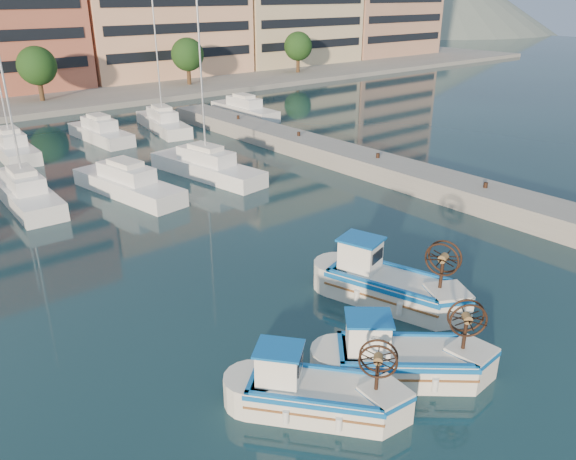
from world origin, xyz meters
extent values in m
plane|color=#1A3E43|center=(0.00, 0.00, 0.00)|extent=(300.00, 300.00, 0.00)
cube|color=gray|center=(13.00, 8.00, 0.60)|extent=(3.00, 60.00, 1.20)
cylinder|color=#3F2B19|center=(4.00, 53.50, 1.50)|extent=(0.50, 0.50, 3.00)
sphere|color=#1F4619|center=(4.00, 53.50, 4.20)|extent=(4.00, 4.00, 4.00)
cylinder|color=#3F2B19|center=(22.00, 53.50, 1.50)|extent=(0.50, 0.50, 3.00)
sphere|color=#1F4619|center=(22.00, 53.50, 4.20)|extent=(4.00, 4.00, 4.00)
cylinder|color=#3F2B19|center=(40.00, 53.50, 1.50)|extent=(0.50, 0.50, 3.00)
sphere|color=#1F4619|center=(40.00, 53.50, 4.20)|extent=(4.00, 4.00, 4.00)
cone|color=slate|center=(140.00, 110.00, 0.00)|extent=(160.00, 160.00, 50.00)
cube|color=white|center=(-6.68, 23.20, 0.50)|extent=(2.51, 8.47, 1.00)
cylinder|color=silver|center=(-6.68, 23.20, 6.00)|extent=(0.12, 0.12, 11.00)
cube|color=white|center=(-1.47, 20.93, 0.50)|extent=(3.55, 8.88, 1.00)
cube|color=white|center=(4.11, 21.00, 0.50)|extent=(3.58, 9.43, 1.00)
cylinder|color=silver|center=(4.11, 21.00, 6.00)|extent=(0.12, 0.12, 11.00)
cube|color=white|center=(-4.31, 34.58, 0.50)|extent=(2.54, 8.18, 1.00)
cube|color=white|center=(2.67, 34.93, 0.50)|extent=(2.56, 7.85, 1.00)
cube|color=white|center=(8.45, 35.11, 0.50)|extent=(3.72, 9.26, 1.00)
cylinder|color=silver|center=(8.45, 35.11, 6.00)|extent=(0.12, 0.12, 11.00)
cube|color=white|center=(17.47, 35.37, 0.50)|extent=(2.33, 8.81, 1.00)
cube|color=silver|center=(-5.60, -0.39, 0.48)|extent=(3.74, 4.05, 0.97)
cube|color=#0C55A5|center=(-5.60, -0.39, 0.85)|extent=(3.85, 4.17, 0.15)
cube|color=#173FB6|center=(-5.60, -0.39, 0.79)|extent=(3.21, 3.52, 0.06)
cube|color=white|center=(-6.30, 0.46, 1.48)|extent=(1.54, 1.57, 1.01)
cube|color=#0C55A5|center=(-6.30, 0.46, 2.03)|extent=(1.74, 1.76, 0.07)
cylinder|color=#331E14|center=(-4.55, -1.68, 1.50)|extent=(0.11, 0.11, 1.07)
cylinder|color=brown|center=(-4.55, -1.68, 2.07)|extent=(0.39, 0.39, 0.26)
torus|color=#331E14|center=(-4.65, -1.76, 2.07)|extent=(0.73, 0.88, 1.08)
torus|color=#331E14|center=(-4.44, -1.59, 2.07)|extent=(0.73, 0.88, 1.08)
cube|color=silver|center=(-2.43, -0.97, 0.52)|extent=(4.27, 4.05, 1.03)
cube|color=#0C55A5|center=(-2.43, -0.97, 0.91)|extent=(4.40, 4.17, 0.16)
cube|color=#173FB6|center=(-2.43, -0.97, 0.85)|extent=(3.70, 3.49, 0.06)
cube|color=white|center=(-3.31, -0.20, 1.57)|extent=(1.67, 1.66, 1.08)
cube|color=#0C55A5|center=(-3.31, -0.20, 2.16)|extent=(1.88, 1.86, 0.08)
cylinder|color=#331E14|center=(-1.09, -2.14, 1.60)|extent=(0.12, 0.12, 1.14)
cylinder|color=brown|center=(-1.09, -2.14, 2.21)|extent=(0.41, 0.42, 0.28)
torus|color=#331E14|center=(-1.19, -2.25, 2.21)|extent=(0.91, 0.81, 1.15)
torus|color=#331E14|center=(-1.00, -2.03, 2.21)|extent=(0.91, 0.81, 1.15)
cube|color=silver|center=(0.80, 2.42, 0.57)|extent=(3.22, 4.96, 1.15)
cube|color=#0C55A5|center=(0.80, 2.42, 1.01)|extent=(3.32, 5.11, 0.17)
cube|color=#173FB6|center=(0.80, 2.42, 0.94)|extent=(2.67, 4.40, 0.07)
cube|color=white|center=(0.42, 3.68, 1.75)|extent=(1.56, 1.71, 1.20)
cube|color=#0C55A5|center=(0.42, 3.68, 2.40)|extent=(1.77, 1.91, 0.09)
cylinder|color=#331E14|center=(1.37, 0.54, 1.78)|extent=(0.13, 0.13, 1.27)
cylinder|color=brown|center=(1.37, 0.54, 2.46)|extent=(0.42, 0.39, 0.31)
torus|color=#331E14|center=(1.22, 0.49, 2.46)|extent=(0.45, 1.25, 1.28)
torus|color=#331E14|center=(1.53, 0.59, 2.46)|extent=(0.45, 1.25, 1.28)
camera|label=1|loc=(-14.54, -9.85, 11.27)|focal=35.00mm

